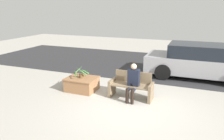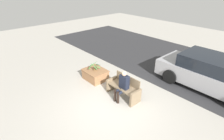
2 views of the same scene
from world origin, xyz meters
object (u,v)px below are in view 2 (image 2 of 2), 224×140
Objects in this scene: person_seated at (123,85)px; parked_car at (211,73)px; planter_box at (95,74)px; potted_plant at (95,67)px; bench at (124,88)px.

parked_car is (1.91, 3.35, 0.05)m from person_seated.
person_seated is 1.99m from planter_box.
person_seated is 3.86m from parked_car.
person_seated reaches higher than potted_plant.
person_seated is at bearing -4.37° from planter_box.
parked_car reaches higher than bench.
potted_plant is (-1.96, 0.15, 0.01)m from person_seated.
planter_box is at bearing -178.96° from bench.
bench is at bearing 118.24° from person_seated.
person_seated is at bearing -119.70° from parked_car.
planter_box is at bearing -140.32° from parked_car.
bench is at bearing 1.08° from potted_plant.
parked_car reaches higher than person_seated.
parked_car reaches higher than potted_plant.
bench is 1.32× the size of planter_box.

